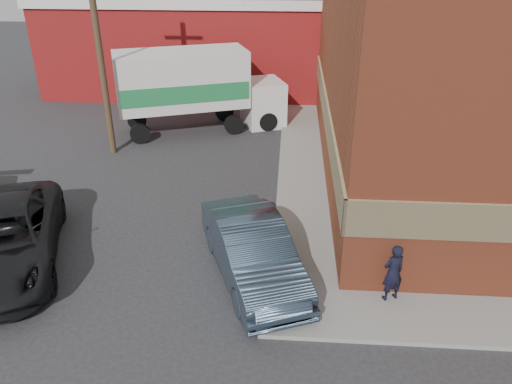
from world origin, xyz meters
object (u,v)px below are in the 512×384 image
(man, at_px, (393,273))
(sedan, at_px, (253,251))
(warehouse, at_px, (191,39))
(utility_pole, at_px, (98,40))
(box_truck, at_px, (198,85))
(suv_a, at_px, (3,238))

(man, relative_size, sedan, 0.31)
(warehouse, relative_size, man, 10.29)
(warehouse, relative_size, utility_pole, 1.81)
(warehouse, xyz_separation_m, box_truck, (1.78, -7.93, -0.62))
(suv_a, bearing_deg, man, -24.70)
(man, bearing_deg, warehouse, -90.35)
(suv_a, distance_m, box_truck, 12.02)
(sedan, bearing_deg, warehouse, 83.42)
(suv_a, bearing_deg, utility_pole, 68.43)
(warehouse, height_order, utility_pole, utility_pole)
(utility_pole, bearing_deg, box_truck, 43.16)
(suv_a, bearing_deg, sedan, -20.39)
(box_truck, bearing_deg, warehouse, 82.45)
(sedan, bearing_deg, suv_a, 157.77)
(suv_a, bearing_deg, box_truck, 53.01)
(warehouse, bearing_deg, sedan, -75.01)
(warehouse, height_order, sedan, warehouse)
(utility_pole, bearing_deg, man, -42.07)
(man, relative_size, suv_a, 0.26)
(utility_pole, distance_m, box_truck, 5.17)
(warehouse, height_order, suv_a, warehouse)
(man, xyz_separation_m, sedan, (-3.55, 0.83, -0.08))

